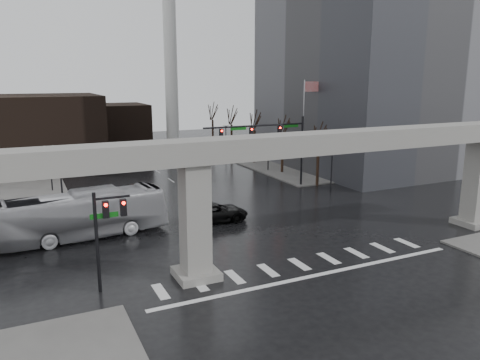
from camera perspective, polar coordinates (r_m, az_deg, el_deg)
The scene contains 24 objects.
ground at distance 33.01m, azimuth 6.30°, elevation -9.56°, with size 160.00×160.00×0.00m, color black.
sidewalk_ne at distance 75.98m, azimuth 8.81°, elevation 3.03°, with size 28.00×36.00×0.15m, color slate.
elevated_guideway at distance 31.78m, azimuth 8.54°, elevation 2.44°, with size 48.00×2.60×8.70m.
office_tower at distance 68.80m, azimuth 15.82°, elevation 19.25°, with size 22.00×26.00×42.00m, color slate.
building_far_left at distance 68.37m, azimuth -23.45°, elevation 5.28°, with size 16.00×14.00×10.00m, color black.
building_far_mid at distance 79.67m, azimuth -15.03°, elevation 6.03°, with size 10.00×10.00×8.00m, color black.
smokestack at distance 75.31m, azimuth -8.42°, elevation 13.10°, with size 3.60×3.60×30.00m.
signal_mast_arm at distance 51.79m, azimuth 4.04°, elevation 5.21°, with size 12.12×0.43×8.00m.
signal_left_pole at distance 27.99m, azimuth -16.06°, elevation -5.21°, with size 2.30×0.30×6.00m.
flagpole_assembly at distance 57.60m, azimuth 8.00°, elevation 7.55°, with size 2.06×0.12×12.00m.
lamp_right_0 at distance 50.60m, azimuth 11.13°, elevation 2.14°, with size 1.22×0.32×5.11m.
lamp_right_1 at distance 62.24m, azimuth 3.47°, elevation 4.25°, with size 1.22×0.32×5.11m.
lamp_right_2 at distance 74.70m, azimuth -1.73°, elevation 5.64°, with size 1.22×0.32×5.11m.
lamp_left_0 at distance 41.00m, azimuth -20.91°, elevation -0.85°, with size 1.22×0.32×5.11m.
lamp_left_1 at distance 54.73m, azimuth -22.17°, elevation 2.22°, with size 1.22×0.32×5.11m.
lamp_left_2 at distance 68.57m, azimuth -22.92°, elevation 4.05°, with size 1.22×0.32×5.11m.
tree_right_0 at distance 54.52m, azimuth 9.48°, elevation 2.20°, with size 1.09×1.58×7.50m.
tree_right_1 at distance 61.14m, azimuth 5.21°, elevation 3.48°, with size 1.09×1.61×7.67m.
tree_right_2 at distance 68.06m, azimuth 1.78°, elevation 4.50°, with size 1.10×1.63×7.85m.
tree_right_3 at distance 75.19m, azimuth -1.01°, elevation 5.31°, with size 1.11×1.66×8.02m.
tree_right_4 at distance 82.49m, azimuth -3.32°, elevation 5.97°, with size 1.12×1.69×8.19m.
pickup_truck at distance 40.80m, azimuth -3.17°, elevation -3.95°, with size 2.73×5.91×1.64m, color black.
city_bus at distance 38.39m, azimuth -18.90°, elevation -4.06°, with size 3.13×13.36×3.72m, color #ABABB0.
far_car at distance 49.70m, azimuth -12.05°, elevation -1.29°, with size 1.80×4.47×1.52m, color black.
Camera 1 is at (-16.27, -25.94, 12.33)m, focal length 35.00 mm.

